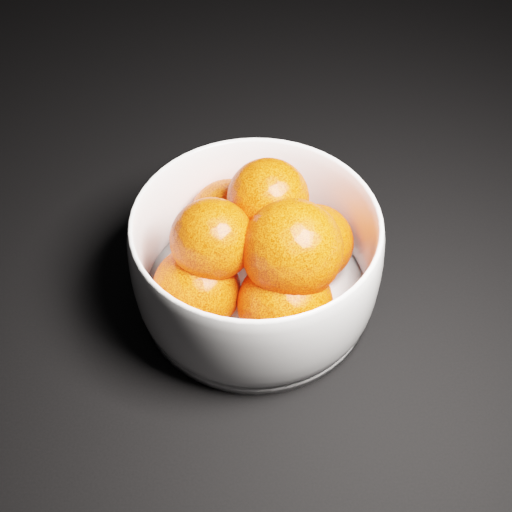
{
  "coord_description": "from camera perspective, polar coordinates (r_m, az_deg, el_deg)",
  "views": [
    {
      "loc": [
        0.05,
        -0.46,
        0.53
      ],
      "look_at": [
        0.06,
        -0.04,
        0.06
      ],
      "focal_mm": 50.0,
      "sensor_mm": 36.0,
      "label": 1
    }
  ],
  "objects": [
    {
      "name": "bowl",
      "position": [
        0.64,
        -0.0,
        -0.32
      ],
      "size": [
        0.22,
        0.22,
        0.11
      ],
      "rotation": [
        0.0,
        0.0,
        -0.35
      ],
      "color": "white",
      "rests_on": "ground"
    },
    {
      "name": "orange_pile",
      "position": [
        0.62,
        0.24,
        0.35
      ],
      "size": [
        0.18,
        0.18,
        0.13
      ],
      "color": "#FF3D08",
      "rests_on": "bowl"
    },
    {
      "name": "ground",
      "position": [
        0.71,
        -4.56,
        -0.64
      ],
      "size": [
        3.0,
        3.0,
        0.0
      ],
      "primitive_type": "cube",
      "color": "black",
      "rests_on": "ground"
    }
  ]
}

